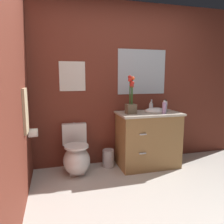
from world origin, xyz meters
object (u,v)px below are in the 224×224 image
at_px(hand_wash_bottle, 164,108).
at_px(soap_bottle, 165,106).
at_px(flower_vase, 131,100).
at_px(vanity_cabinet, 148,139).
at_px(wall_poster, 72,76).
at_px(wall_mirror, 142,72).
at_px(toilet, 76,156).
at_px(trash_bin, 108,158).
at_px(lotion_bottle, 151,107).
at_px(toilet_paper_roll, 33,133).
at_px(hanging_towel, 25,111).

bearing_deg(hand_wash_bottle, soap_bottle, 58.47).
bearing_deg(flower_vase, hand_wash_bottle, -14.12).
distance_m(vanity_cabinet, wall_poster, 1.48).
bearing_deg(wall_mirror, hand_wash_bottle, -68.47).
distance_m(toilet, soap_bottle, 1.58).
distance_m(toilet, trash_bin, 0.52).
height_order(vanity_cabinet, wall_poster, wall_poster).
distance_m(vanity_cabinet, hand_wash_bottle, 0.55).
height_order(hand_wash_bottle, trash_bin, hand_wash_bottle).
relative_size(vanity_cabinet, wall_mirror, 1.28).
bearing_deg(soap_bottle, lotion_bottle, 171.53).
relative_size(hand_wash_bottle, wall_poster, 0.44).
distance_m(trash_bin, wall_mirror, 1.46).
xyz_separation_m(vanity_cabinet, toilet_paper_roll, (-1.65, -0.17, 0.25)).
distance_m(hanging_towel, toilet_paper_roll, 0.35).
xyz_separation_m(flower_vase, hanging_towel, (-1.40, -0.30, -0.05)).
bearing_deg(lotion_bottle, flower_vase, -158.00).
height_order(vanity_cabinet, trash_bin, vanity_cabinet).
bearing_deg(vanity_cabinet, wall_mirror, 90.54).
relative_size(toilet, soap_bottle, 3.92).
relative_size(toilet, trash_bin, 2.54).
xyz_separation_m(wall_poster, hanging_towel, (-0.60, -0.63, -0.39)).
height_order(soap_bottle, wall_mirror, wall_mirror).
bearing_deg(hanging_towel, toilet, 30.93).
height_order(lotion_bottle, wall_mirror, wall_mirror).
distance_m(flower_vase, soap_bottle, 0.65).
xyz_separation_m(trash_bin, wall_poster, (-0.50, 0.18, 1.24)).
bearing_deg(flower_vase, vanity_cabinet, 6.18).
bearing_deg(vanity_cabinet, soap_bottle, 15.91).
xyz_separation_m(toilet, toilet_paper_roll, (-0.55, -0.20, 0.44)).
distance_m(trash_bin, hanging_towel, 1.46).
distance_m(soap_bottle, wall_mirror, 0.65).
bearing_deg(wall_mirror, hanging_towel, -159.74).
relative_size(flower_vase, hanging_towel, 1.07).
height_order(toilet, trash_bin, toilet).
bearing_deg(hand_wash_bottle, trash_bin, 161.40).
xyz_separation_m(trash_bin, toilet_paper_roll, (-1.04, -0.28, 0.54)).
distance_m(toilet, vanity_cabinet, 1.12).
height_order(flower_vase, wall_mirror, wall_mirror).
height_order(flower_vase, soap_bottle, flower_vase).
relative_size(hand_wash_bottle, wall_mirror, 0.24).
xyz_separation_m(vanity_cabinet, wall_poster, (-1.10, 0.29, 0.95)).
xyz_separation_m(lotion_bottle, wall_mirror, (-0.10, 0.17, 0.54)).
distance_m(flower_vase, lotion_bottle, 0.44).
height_order(trash_bin, hanging_towel, hanging_towel).
distance_m(flower_vase, hanging_towel, 1.44).
bearing_deg(wall_poster, vanity_cabinet, -14.94).
xyz_separation_m(vanity_cabinet, flower_vase, (-0.30, -0.03, 0.61)).
bearing_deg(toilet_paper_roll, soap_bottle, 7.57).
xyz_separation_m(hand_wash_bottle, wall_poster, (-1.28, 0.45, 0.45)).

